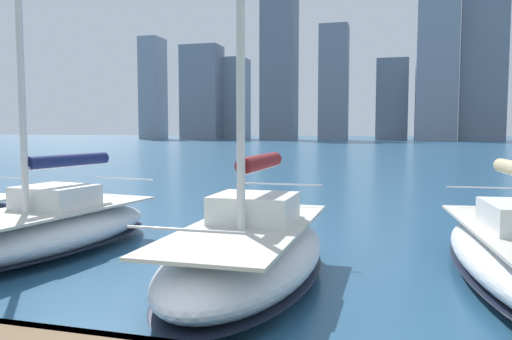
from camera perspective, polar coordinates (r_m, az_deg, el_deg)
The scene contains 3 objects.
city_skyline at distance 164.36m, azimuth 14.55°, elevation 10.50°, with size 172.02×22.42×54.06m.
sailboat_maroon at distance 9.86m, azimuth -0.80°, elevation -9.00°, with size 2.69×6.63×12.74m.
sailboat_navy at distance 13.52m, azimuth -22.98°, elevation -5.99°, with size 3.72×7.37×11.45m.
Camera 1 is at (-2.91, 3.79, 3.03)m, focal length 35.00 mm.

